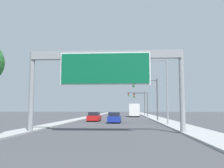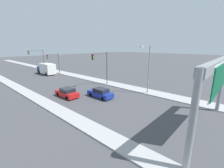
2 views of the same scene
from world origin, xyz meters
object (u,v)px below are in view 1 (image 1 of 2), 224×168
Objects in this scene: car_near_left at (94,117)px; truck_box_primary at (134,110)px; sign_gantry at (105,68)px; traffic_light_near_intersection at (149,93)px; street_lamp_right at (164,85)px; traffic_light_far_intersection at (139,99)px; traffic_light_mid_block at (143,100)px; car_mid_left at (114,118)px.

truck_box_primary is at bearing 72.46° from car_near_left.
sign_gantry reaches higher than traffic_light_near_intersection.
traffic_light_far_intersection is at bearing 91.78° from street_lamp_right.
traffic_light_mid_block is 0.88× the size of traffic_light_far_intersection.
car_mid_left is at bearing -97.56° from truck_box_primary.
traffic_light_near_intersection is (1.99, -21.41, 3.02)m from truck_box_primary.
traffic_light_mid_block is (9.12, 20.75, 3.34)m from car_near_left.
car_mid_left is 8.39m from traffic_light_near_intersection.
car_mid_left is 0.74× the size of traffic_light_mid_block.
traffic_light_far_intersection is 39.74m from street_lamp_right.
street_lamp_right reaches higher than traffic_light_near_intersection.
street_lamp_right reaches higher than truck_box_primary.
sign_gantry is 40.54m from traffic_light_mid_block.
truck_box_primary is 1.06× the size of traffic_light_near_intersection.
street_lamp_right is (0.84, -29.72, 0.93)m from traffic_light_mid_block.
car_mid_left is at bearing -50.42° from car_near_left.
traffic_light_mid_block is 29.75m from street_lamp_right.
sign_gantry is at bearing -90.00° from car_mid_left.
sign_gantry reaches higher than traffic_light_far_intersection.
traffic_light_near_intersection reaches higher than truck_box_primary.
traffic_light_far_intersection is (-0.27, 30.00, 0.02)m from traffic_light_near_intersection.
car_mid_left is 0.54× the size of street_lamp_right.
truck_box_primary is (7.00, 22.15, 0.91)m from car_near_left.
traffic_light_far_intersection is (8.72, 30.75, 3.96)m from car_near_left.
traffic_light_far_intersection reaches higher than traffic_light_mid_block.
traffic_light_far_intersection is at bearing 81.51° from car_mid_left.
car_near_left is 9.84m from traffic_light_near_intersection.
car_mid_left is (3.50, -4.23, 0.01)m from car_near_left.
traffic_light_near_intersection reaches higher than traffic_light_far_intersection.
car_near_left is at bearing -175.24° from traffic_light_near_intersection.
sign_gantry is 1.93× the size of traffic_light_far_intersection.
traffic_light_far_intersection is (1.72, 8.59, 3.04)m from truck_box_primary.
traffic_light_far_intersection is 0.83× the size of street_lamp_right.
truck_box_primary is (3.50, 41.53, -3.92)m from sign_gantry.
traffic_light_mid_block is at bearing 66.28° from car_near_left.
traffic_light_near_intersection is at bearing -89.48° from traffic_light_far_intersection.
car_near_left is (-3.50, 19.37, -4.84)m from sign_gantry.
truck_box_primary is (3.50, 26.39, 0.90)m from car_mid_left.
sign_gantry reaches higher than car_mid_left.
car_near_left is 0.63× the size of traffic_light_near_intersection.
car_mid_left is at bearing -98.49° from traffic_light_far_intersection.
truck_box_primary is 21.71m from traffic_light_near_intersection.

